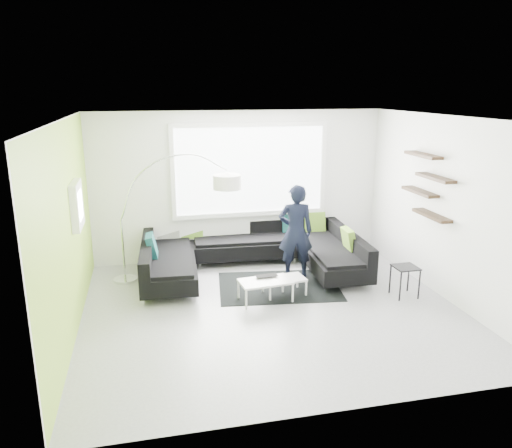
{
  "coord_description": "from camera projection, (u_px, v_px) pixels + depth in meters",
  "views": [
    {
      "loc": [
        -1.74,
        -6.61,
        3.19
      ],
      "look_at": [
        -0.04,
        0.9,
        1.08
      ],
      "focal_mm": 35.0,
      "sensor_mm": 36.0,
      "label": 1
    }
  ],
  "objects": [
    {
      "name": "coffee_table",
      "position": [
        275.0,
        288.0,
        7.81
      ],
      "size": [
        1.07,
        0.69,
        0.33
      ],
      "primitive_type": "cube",
      "rotation": [
        0.0,
        0.0,
        0.1
      ],
      "color": "silver",
      "rests_on": "ground"
    },
    {
      "name": "room_shell",
      "position": [
        272.0,
        187.0,
        7.15
      ],
      "size": [
        5.54,
        5.04,
        2.82
      ],
      "color": "white",
      "rests_on": "ground"
    },
    {
      "name": "sectional_sofa",
      "position": [
        251.0,
        254.0,
        8.78
      ],
      "size": [
        3.87,
        2.52,
        0.81
      ],
      "rotation": [
        0.0,
        0.0,
        -0.05
      ],
      "color": "black",
      "rests_on": "ground"
    },
    {
      "name": "ground",
      "position": [
        272.0,
        309.0,
        7.43
      ],
      "size": [
        5.5,
        5.5,
        0.0
      ],
      "primitive_type": "plane",
      "color": "gray",
      "rests_on": "ground"
    },
    {
      "name": "laptop",
      "position": [
        268.0,
        277.0,
        7.75
      ],
      "size": [
        0.38,
        0.27,
        0.03
      ],
      "primitive_type": "imported",
      "rotation": [
        0.0,
        0.0,
        0.07
      ],
      "color": "black",
      "rests_on": "coffee_table"
    },
    {
      "name": "side_table",
      "position": [
        404.0,
        281.0,
        7.85
      ],
      "size": [
        0.37,
        0.37,
        0.49
      ],
      "primitive_type": "cube",
      "rotation": [
        0.0,
        0.0,
        0.02
      ],
      "color": "black",
      "rests_on": "ground"
    },
    {
      "name": "arc_lamp",
      "position": [
        121.0,
        220.0,
        8.25
      ],
      "size": [
        2.19,
        1.33,
        2.17
      ],
      "primitive_type": null,
      "rotation": [
        0.0,
        0.0,
        -0.23
      ],
      "color": "silver",
      "rests_on": "ground"
    },
    {
      "name": "rug",
      "position": [
        279.0,
        286.0,
        8.29
      ],
      "size": [
        2.13,
        1.66,
        0.01
      ],
      "primitive_type": "cube",
      "rotation": [
        0.0,
        0.0,
        -0.13
      ],
      "color": "black",
      "rests_on": "ground"
    },
    {
      "name": "person",
      "position": [
        296.0,
        232.0,
        8.52
      ],
      "size": [
        0.72,
        0.58,
        1.63
      ],
      "primitive_type": "imported",
      "rotation": [
        0.0,
        0.0,
        2.98
      ],
      "color": "black",
      "rests_on": "ground"
    }
  ]
}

